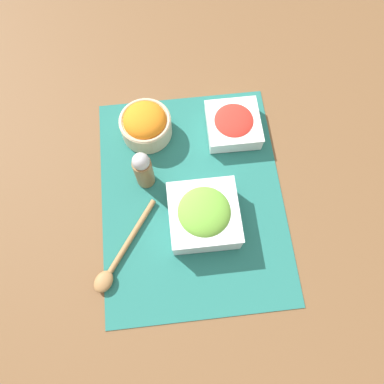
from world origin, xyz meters
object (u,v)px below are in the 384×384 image
(lettuce_bowl, at_px, (204,215))
(tomato_bowl, at_px, (233,124))
(pepper_shaker, at_px, (143,169))
(carrot_bowl, at_px, (146,124))
(wooden_spoon, at_px, (116,262))

(lettuce_bowl, bearing_deg, tomato_bowl, 156.13)
(tomato_bowl, height_order, pepper_shaker, pepper_shaker)
(carrot_bowl, distance_m, pepper_shaker, 0.13)
(lettuce_bowl, xyz_separation_m, wooden_spoon, (0.07, -0.19, -0.03))
(pepper_shaker, bearing_deg, lettuce_bowl, 47.19)
(lettuce_bowl, bearing_deg, pepper_shaker, -132.81)
(lettuce_bowl, height_order, wooden_spoon, lettuce_bowl)
(lettuce_bowl, xyz_separation_m, carrot_bowl, (-0.23, -0.11, -0.00))
(tomato_bowl, distance_m, pepper_shaker, 0.24)
(carrot_bowl, bearing_deg, pepper_shaker, -5.11)
(wooden_spoon, distance_m, pepper_shaker, 0.20)
(wooden_spoon, xyz_separation_m, pepper_shaker, (-0.18, 0.07, 0.05))
(tomato_bowl, relative_size, carrot_bowl, 1.04)
(tomato_bowl, distance_m, carrot_bowl, 0.21)
(carrot_bowl, bearing_deg, wooden_spoon, -15.69)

